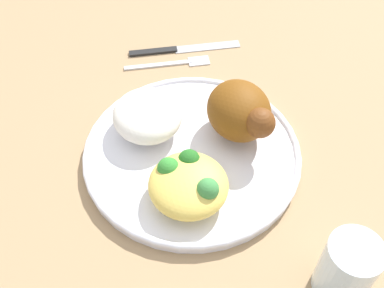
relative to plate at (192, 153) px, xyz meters
name	(u,v)px	position (x,y,z in m)	size (l,w,h in m)	color
ground_plane	(192,157)	(0.00, 0.00, -0.01)	(2.00, 2.00, 0.00)	#A18059
plate	(192,153)	(0.00, 0.00, 0.00)	(0.29, 0.29, 0.02)	white
roasted_chicken	(241,112)	(-0.01, 0.07, 0.04)	(0.11, 0.08, 0.07)	brown
rice_pile	(147,115)	(-0.05, -0.05, 0.03)	(0.10, 0.09, 0.05)	white
mac_cheese_with_broccoli	(188,183)	(0.07, -0.02, 0.03)	(0.10, 0.10, 0.05)	#E7C555
fork	(172,63)	(-0.19, 0.02, -0.01)	(0.03, 0.14, 0.01)	silver
knife	(174,49)	(-0.23, 0.04, -0.01)	(0.04, 0.19, 0.01)	black
water_glass	(347,269)	(0.22, 0.10, 0.03)	(0.06, 0.06, 0.08)	silver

